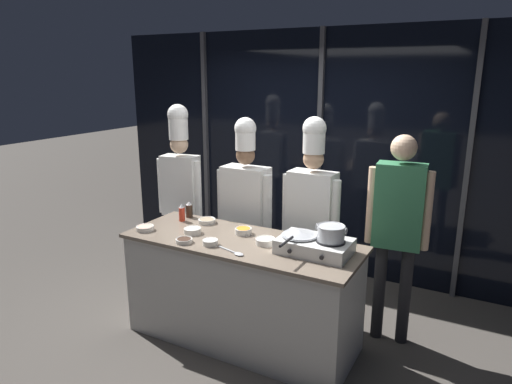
% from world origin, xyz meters
% --- Properties ---
extents(ground_plane, '(24.00, 24.00, 0.00)m').
position_xyz_m(ground_plane, '(0.00, 0.00, 0.00)').
color(ground_plane, '#47423D').
extents(window_wall_back, '(5.35, 0.09, 2.70)m').
position_xyz_m(window_wall_back, '(0.00, 1.75, 1.35)').
color(window_wall_back, black).
rests_on(window_wall_back, ground_plane).
extents(demo_counter, '(1.98, 0.75, 0.91)m').
position_xyz_m(demo_counter, '(0.00, 0.00, 0.46)').
color(demo_counter, beige).
rests_on(demo_counter, ground_plane).
extents(portable_stove, '(0.54, 0.37, 0.12)m').
position_xyz_m(portable_stove, '(0.62, 0.03, 0.97)').
color(portable_stove, silver).
rests_on(portable_stove, demo_counter).
extents(frying_pan, '(0.29, 0.49, 0.04)m').
position_xyz_m(frying_pan, '(0.50, 0.03, 1.05)').
color(frying_pan, '#ADAFB5').
rests_on(frying_pan, portable_stove).
extents(stock_pot, '(0.23, 0.21, 0.12)m').
position_xyz_m(stock_pot, '(0.75, 0.03, 1.09)').
color(stock_pot, '#B7BABF').
rests_on(stock_pot, portable_stove).
extents(squeeze_bottle_chili, '(0.06, 0.06, 0.16)m').
position_xyz_m(squeeze_bottle_chili, '(-0.73, 0.17, 0.99)').
color(squeeze_bottle_chili, red).
rests_on(squeeze_bottle_chili, demo_counter).
extents(squeeze_bottle_soy, '(0.06, 0.06, 0.15)m').
position_xyz_m(squeeze_bottle_soy, '(-0.74, 0.30, 0.98)').
color(squeeze_bottle_soy, '#332319').
rests_on(squeeze_bottle_soy, demo_counter).
extents(prep_bowl_mushrooms, '(0.16, 0.16, 0.04)m').
position_xyz_m(prep_bowl_mushrooms, '(-0.50, 0.23, 0.93)').
color(prep_bowl_mushrooms, silver).
rests_on(prep_bowl_mushrooms, demo_counter).
extents(prep_bowl_onion, '(0.15, 0.15, 0.05)m').
position_xyz_m(prep_bowl_onion, '(-0.45, -0.06, 0.94)').
color(prep_bowl_onion, silver).
rests_on(prep_bowl_onion, demo_counter).
extents(prep_bowl_rice, '(0.13, 0.13, 0.05)m').
position_xyz_m(prep_bowl_rice, '(-0.16, -0.21, 0.94)').
color(prep_bowl_rice, silver).
rests_on(prep_bowl_rice, demo_counter).
extents(prep_bowl_bean_sprouts, '(0.16, 0.16, 0.05)m').
position_xyz_m(prep_bowl_bean_sprouts, '(0.21, 0.02, 0.94)').
color(prep_bowl_bean_sprouts, silver).
rests_on(prep_bowl_bean_sprouts, demo_counter).
extents(prep_bowl_shrimp, '(0.16, 0.16, 0.04)m').
position_xyz_m(prep_bowl_shrimp, '(-0.86, -0.19, 0.93)').
color(prep_bowl_shrimp, silver).
rests_on(prep_bowl_shrimp, demo_counter).
extents(prep_bowl_soy_glaze, '(0.14, 0.14, 0.03)m').
position_xyz_m(prep_bowl_soy_glaze, '(-0.38, -0.27, 0.93)').
color(prep_bowl_soy_glaze, silver).
rests_on(prep_bowl_soy_glaze, demo_counter).
extents(prep_bowl_carrots, '(0.15, 0.15, 0.05)m').
position_xyz_m(prep_bowl_carrots, '(-0.06, 0.14, 0.94)').
color(prep_bowl_carrots, silver).
rests_on(prep_bowl_carrots, demo_counter).
extents(serving_spoon_slotted, '(0.27, 0.11, 0.02)m').
position_xyz_m(serving_spoon_slotted, '(0.11, -0.27, 0.92)').
color(serving_spoon_slotted, '#B2B5BA').
rests_on(serving_spoon_slotted, demo_counter).
extents(chef_head, '(0.49, 0.25, 1.93)m').
position_xyz_m(chef_head, '(-1.12, 0.66, 1.14)').
color(chef_head, '#232326').
rests_on(chef_head, ground_plane).
extents(chef_sous, '(0.59, 0.24, 1.84)m').
position_xyz_m(chef_sous, '(-0.34, 0.66, 1.04)').
color(chef_sous, '#4C4C51').
rests_on(chef_sous, ground_plane).
extents(chef_line, '(0.55, 0.23, 1.87)m').
position_xyz_m(chef_line, '(0.34, 0.67, 1.08)').
color(chef_line, '#232326').
rests_on(chef_line, ground_plane).
extents(person_guest, '(0.50, 0.23, 1.77)m').
position_xyz_m(person_guest, '(1.11, 0.61, 1.09)').
color(person_guest, '#232326').
rests_on(person_guest, ground_plane).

